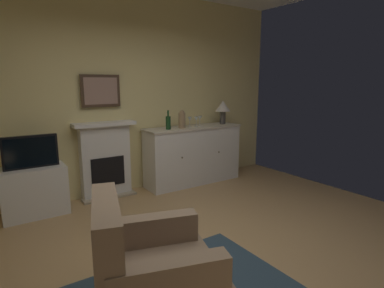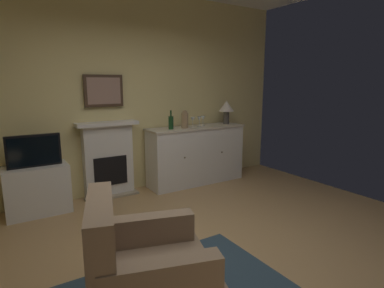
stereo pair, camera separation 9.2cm
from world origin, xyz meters
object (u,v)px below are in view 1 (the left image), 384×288
at_px(framed_picture, 101,91).
at_px(sideboard_cabinet, 193,155).
at_px(wine_glass_center, 196,119).
at_px(tv_cabinet, 34,191).
at_px(wine_bottle, 168,122).
at_px(wine_glass_right, 200,119).
at_px(vase_decorative, 182,119).
at_px(armchair, 150,273).
at_px(fireplace_unit, 106,160).
at_px(tv_set, 30,152).
at_px(wine_glass_left, 190,120).
at_px(table_lamp, 223,108).

xyz_separation_m(framed_picture, sideboard_cabinet, (1.41, -0.22, -1.06)).
height_order(wine_glass_center, tv_cabinet, wine_glass_center).
height_order(wine_bottle, wine_glass_right, wine_bottle).
bearing_deg(vase_decorative, armchair, -126.33).
bearing_deg(fireplace_unit, tv_set, -169.23).
bearing_deg(wine_glass_left, framed_picture, 169.41).
distance_m(sideboard_cabinet, tv_cabinet, 2.39).
xyz_separation_m(wine_glass_left, tv_set, (-2.31, 0.02, -0.25)).
bearing_deg(vase_decorative, wine_bottle, 178.90).
bearing_deg(tv_set, table_lamp, 0.16).
xyz_separation_m(wine_glass_center, vase_decorative, (-0.27, -0.00, 0.02)).
bearing_deg(wine_glass_center, framed_picture, 169.38).
xyz_separation_m(table_lamp, wine_glass_center, (-0.59, -0.05, -0.16)).
bearing_deg(framed_picture, wine_bottle, -16.14).
distance_m(wine_bottle, tv_set, 1.91).
distance_m(wine_glass_left, wine_glass_right, 0.22).
bearing_deg(armchair, sideboard_cabinet, 50.62).
distance_m(wine_glass_right, tv_cabinet, 2.64).
xyz_separation_m(framed_picture, wine_bottle, (0.93, -0.27, -0.48)).
distance_m(wine_glass_center, wine_glass_right, 0.12).
height_order(table_lamp, wine_glass_right, table_lamp).
bearing_deg(framed_picture, vase_decorative, -13.12).
height_order(wine_bottle, wine_glass_left, wine_bottle).
distance_m(framed_picture, wine_glass_left, 1.43).
relative_size(framed_picture, wine_glass_right, 3.33).
xyz_separation_m(wine_bottle, wine_glass_left, (0.41, 0.02, 0.01)).
bearing_deg(fireplace_unit, table_lamp, -4.98).
bearing_deg(wine_bottle, tv_set, 178.88).
height_order(wine_glass_left, vase_decorative, vase_decorative).
height_order(wine_glass_right, vase_decorative, vase_decorative).
height_order(wine_bottle, vase_decorative, wine_bottle).
height_order(sideboard_cabinet, wine_glass_right, wine_glass_right).
height_order(wine_glass_center, armchair, wine_glass_center).
height_order(wine_glass_right, tv_set, wine_glass_right).
bearing_deg(tv_cabinet, sideboard_cabinet, -0.36).
bearing_deg(sideboard_cabinet, armchair, -129.38).
xyz_separation_m(table_lamp, wine_glass_left, (-0.70, -0.03, -0.16)).
distance_m(fireplace_unit, vase_decorative, 1.31).
xyz_separation_m(wine_glass_center, tv_set, (-2.42, 0.04, -0.25)).
relative_size(fireplace_unit, sideboard_cabinet, 0.66).
relative_size(fireplace_unit, armchair, 1.11).
bearing_deg(sideboard_cabinet, table_lamp, 0.00).
bearing_deg(tv_set, framed_picture, 13.31).
bearing_deg(table_lamp, wine_glass_center, -175.36).
distance_m(wine_glass_right, tv_set, 2.54).
relative_size(wine_bottle, wine_glass_center, 1.76).
height_order(wine_bottle, tv_set, wine_bottle).
relative_size(sideboard_cabinet, vase_decorative, 5.89).
relative_size(wine_glass_right, armchair, 0.17).
distance_m(wine_bottle, wine_glass_center, 0.52).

